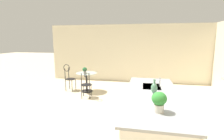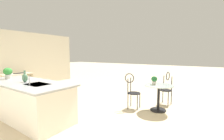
% 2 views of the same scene
% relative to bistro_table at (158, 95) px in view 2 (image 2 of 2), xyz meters
% --- Properties ---
extents(ground_plane, '(40.00, 40.00, 0.00)m').
position_rel_bistro_table_xyz_m(ground_plane, '(2.33, 1.49, -0.45)').
color(ground_plane, beige).
extents(kitchen_island, '(2.80, 1.06, 0.92)m').
position_rel_bistro_table_xyz_m(kitchen_island, '(2.63, 2.34, 0.02)').
color(kitchen_island, white).
rests_on(kitchen_island, ground).
extents(bistro_table, '(0.80, 0.80, 0.74)m').
position_rel_bistro_table_xyz_m(bistro_table, '(0.00, 0.00, 0.00)').
color(bistro_table, black).
rests_on(bistro_table, ground).
extents(chair_near_window, '(0.42, 0.50, 1.04)m').
position_rel_bistro_table_xyz_m(chair_near_window, '(-0.02, -0.74, 0.13)').
color(chair_near_window, black).
rests_on(chair_near_window, ground).
extents(chair_by_island, '(0.51, 0.44, 1.04)m').
position_rel_bistro_table_xyz_m(chair_by_island, '(0.71, 0.23, 0.13)').
color(chair_by_island, black).
rests_on(chair_by_island, ground).
extents(sink_faucet, '(0.02, 0.02, 0.22)m').
position_rel_bistro_table_xyz_m(sink_faucet, '(2.08, 2.52, 0.58)').
color(sink_faucet, '#B2B5BA').
rests_on(sink_faucet, kitchen_island).
extents(writing_desk, '(0.60, 1.20, 0.74)m').
position_rel_bistro_table_xyz_m(writing_desk, '(5.98, 1.04, 0.06)').
color(writing_desk, beige).
rests_on(writing_desk, ground).
extents(keyboard, '(0.16, 0.44, 0.03)m').
position_rel_bistro_table_xyz_m(keyboard, '(6.00, 0.94, 0.31)').
color(keyboard, black).
rests_on(keyboard, writing_desk).
extents(potted_plant_on_table, '(0.17, 0.17, 0.24)m').
position_rel_bistro_table_xyz_m(potted_plant_on_table, '(0.14, -0.01, 0.43)').
color(potted_plant_on_table, beige).
rests_on(potted_plant_on_table, bistro_table).
extents(potted_plant_counter_far, '(0.22, 0.22, 0.31)m').
position_rel_bistro_table_xyz_m(potted_plant_counter_far, '(3.48, 2.38, 0.65)').
color(potted_plant_counter_far, beige).
rests_on(potted_plant_counter_far, kitchen_island).
extents(potted_plant_on_desk, '(0.19, 0.19, 0.27)m').
position_rel_bistro_table_xyz_m(potted_plant_on_desk, '(5.86, 1.39, 0.45)').
color(potted_plant_on_desk, '#7A669E').
rests_on(potted_plant_on_desk, writing_desk).
extents(vase_on_counter, '(0.13, 0.13, 0.29)m').
position_rel_bistro_table_xyz_m(vase_on_counter, '(2.58, 2.37, 0.58)').
color(vase_on_counter, '#4C7A5B').
rests_on(vase_on_counter, kitchen_island).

